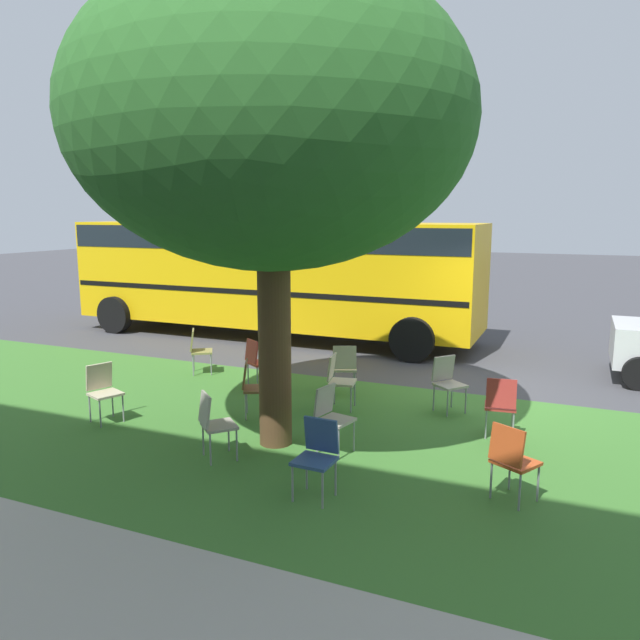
{
  "coord_description": "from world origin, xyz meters",
  "views": [
    {
      "loc": [
        -1.45,
        10.5,
        3.1
      ],
      "look_at": [
        2.65,
        1.0,
        1.27
      ],
      "focal_mm": 33.76,
      "sensor_mm": 36.0,
      "label": 1
    }
  ],
  "objects_px": {
    "chair_3": "(317,452)",
    "chair_11": "(213,420)",
    "chair_5": "(344,365)",
    "chair_9": "(252,384)",
    "chair_1": "(331,414)",
    "chair_4": "(103,388)",
    "street_tree": "(272,122)",
    "chair_8": "(338,377)",
    "school_bus": "(271,268)",
    "chair_0": "(512,457)",
    "chair_7": "(501,402)",
    "chair_6": "(257,359)",
    "chair_10": "(198,348)",
    "chair_2": "(447,379)"
  },
  "relations": [
    {
      "from": "chair_1",
      "to": "chair_4",
      "type": "distance_m",
      "value": 3.6
    },
    {
      "from": "chair_10",
      "to": "chair_3",
      "type": "bearing_deg",
      "value": 137.64
    },
    {
      "from": "street_tree",
      "to": "chair_11",
      "type": "xyz_separation_m",
      "value": [
        0.47,
        0.8,
        -3.71
      ]
    },
    {
      "from": "street_tree",
      "to": "chair_6",
      "type": "distance_m",
      "value": 4.62
    },
    {
      "from": "chair_8",
      "to": "school_bus",
      "type": "relative_size",
      "value": 0.08
    },
    {
      "from": "chair_10",
      "to": "chair_7",
      "type": "bearing_deg",
      "value": 168.08
    },
    {
      "from": "street_tree",
      "to": "chair_2",
      "type": "xyz_separation_m",
      "value": [
        -1.86,
        -2.29,
        -3.71
      ]
    },
    {
      "from": "street_tree",
      "to": "chair_7",
      "type": "distance_m",
      "value": 4.84
    },
    {
      "from": "chair_5",
      "to": "school_bus",
      "type": "distance_m",
      "value": 5.47
    },
    {
      "from": "chair_10",
      "to": "chair_8",
      "type": "bearing_deg",
      "value": 164.57
    },
    {
      "from": "chair_11",
      "to": "chair_8",
      "type": "bearing_deg",
      "value": -105.38
    },
    {
      "from": "chair_4",
      "to": "chair_5",
      "type": "xyz_separation_m",
      "value": [
        -2.84,
        -2.72,
        0.0
      ]
    },
    {
      "from": "chair_11",
      "to": "school_bus",
      "type": "xyz_separation_m",
      "value": [
        3.01,
        -7.29,
        1.24
      ]
    },
    {
      "from": "chair_11",
      "to": "chair_5",
      "type": "bearing_deg",
      "value": -98.8
    },
    {
      "from": "chair_8",
      "to": "chair_10",
      "type": "xyz_separation_m",
      "value": [
        3.31,
        -0.91,
        0.0
      ]
    },
    {
      "from": "chair_8",
      "to": "chair_3",
      "type": "bearing_deg",
      "value": 107.35
    },
    {
      "from": "chair_7",
      "to": "chair_9",
      "type": "distance_m",
      "value": 3.67
    },
    {
      "from": "street_tree",
      "to": "chair_7",
      "type": "relative_size",
      "value": 6.95
    },
    {
      "from": "chair_0",
      "to": "school_bus",
      "type": "bearing_deg",
      "value": -46.65
    },
    {
      "from": "chair_8",
      "to": "chair_0",
      "type": "bearing_deg",
      "value": 142.36
    },
    {
      "from": "chair_2",
      "to": "chair_9",
      "type": "height_order",
      "value": "same"
    },
    {
      "from": "chair_2",
      "to": "chair_6",
      "type": "bearing_deg",
      "value": 0.42
    },
    {
      "from": "chair_1",
      "to": "chair_2",
      "type": "bearing_deg",
      "value": -115.17
    },
    {
      "from": "chair_5",
      "to": "chair_11",
      "type": "distance_m",
      "value": 3.33
    },
    {
      "from": "street_tree",
      "to": "chair_11",
      "type": "relative_size",
      "value": 6.95
    },
    {
      "from": "chair_10",
      "to": "school_bus",
      "type": "height_order",
      "value": "school_bus"
    },
    {
      "from": "chair_5",
      "to": "chair_10",
      "type": "distance_m",
      "value": 3.12
    },
    {
      "from": "chair_0",
      "to": "chair_7",
      "type": "xyz_separation_m",
      "value": [
        0.35,
        -1.91,
        0.0
      ]
    },
    {
      "from": "street_tree",
      "to": "chair_1",
      "type": "xyz_separation_m",
      "value": [
        -0.8,
        -0.03,
        -3.71
      ]
    },
    {
      "from": "chair_11",
      "to": "school_bus",
      "type": "relative_size",
      "value": 0.08
    },
    {
      "from": "chair_8",
      "to": "school_bus",
      "type": "xyz_separation_m",
      "value": [
        3.71,
        -4.76,
        1.24
      ]
    },
    {
      "from": "street_tree",
      "to": "chair_4",
      "type": "bearing_deg",
      "value": 4.82
    },
    {
      "from": "street_tree",
      "to": "chair_6",
      "type": "height_order",
      "value": "street_tree"
    },
    {
      "from": "chair_4",
      "to": "chair_11",
      "type": "relative_size",
      "value": 1.0
    },
    {
      "from": "chair_2",
      "to": "chair_6",
      "type": "height_order",
      "value": "same"
    },
    {
      "from": "chair_2",
      "to": "chair_3",
      "type": "height_order",
      "value": "same"
    },
    {
      "from": "chair_3",
      "to": "chair_11",
      "type": "height_order",
      "value": "same"
    },
    {
      "from": "chair_1",
      "to": "chair_10",
      "type": "distance_m",
      "value": 4.67
    },
    {
      "from": "chair_0",
      "to": "chair_3",
      "type": "xyz_separation_m",
      "value": [
        1.98,
        0.7,
        0.0
      ]
    },
    {
      "from": "chair_1",
      "to": "chair_9",
      "type": "relative_size",
      "value": 1.0
    },
    {
      "from": "chair_6",
      "to": "school_bus",
      "type": "xyz_separation_m",
      "value": [
        1.92,
        -4.22,
        1.24
      ]
    },
    {
      "from": "chair_6",
      "to": "chair_8",
      "type": "distance_m",
      "value": 1.86
    },
    {
      "from": "chair_8",
      "to": "chair_11",
      "type": "bearing_deg",
      "value": 74.62
    },
    {
      "from": "chair_4",
      "to": "chair_10",
      "type": "relative_size",
      "value": 1.0
    },
    {
      "from": "chair_1",
      "to": "chair_9",
      "type": "height_order",
      "value": "same"
    },
    {
      "from": "chair_0",
      "to": "chair_3",
      "type": "height_order",
      "value": "same"
    },
    {
      "from": "chair_10",
      "to": "chair_11",
      "type": "height_order",
      "value": "same"
    },
    {
      "from": "chair_5",
      "to": "chair_9",
      "type": "relative_size",
      "value": 1.0
    },
    {
      "from": "chair_1",
      "to": "chair_4",
      "type": "xyz_separation_m",
      "value": [
        3.59,
        0.27,
        0.0
      ]
    },
    {
      "from": "chair_7",
      "to": "chair_5",
      "type": "bearing_deg",
      "value": -21.62
    }
  ]
}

